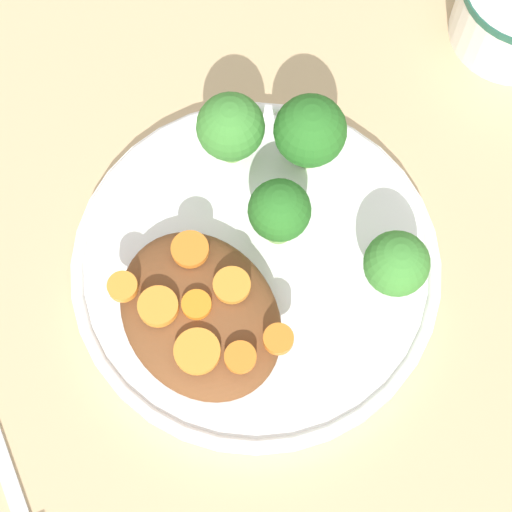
# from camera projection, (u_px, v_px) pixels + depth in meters

# --- Properties ---
(ground_plane) EXTENTS (4.00, 4.00, 0.00)m
(ground_plane) POSITION_uv_depth(u_px,v_px,m) (256.00, 271.00, 0.57)
(ground_plane) COLOR tan
(plate) EXTENTS (0.24, 0.24, 0.02)m
(plate) POSITION_uv_depth(u_px,v_px,m) (256.00, 267.00, 0.56)
(plate) COLOR white
(plate) RESTS_ON ground_plane
(stew_mound) EXTENTS (0.12, 0.09, 0.03)m
(stew_mound) POSITION_uv_depth(u_px,v_px,m) (200.00, 314.00, 0.53)
(stew_mound) COLOR brown
(stew_mound) RESTS_ON plate
(broccoli_floret_0) EXTENTS (0.05, 0.05, 0.06)m
(broccoli_floret_0) POSITION_uv_depth(u_px,v_px,m) (310.00, 132.00, 0.55)
(broccoli_floret_0) COLOR #7FA85B
(broccoli_floret_0) RESTS_ON plate
(broccoli_floret_1) EXTENTS (0.04, 0.04, 0.05)m
(broccoli_floret_1) POSITION_uv_depth(u_px,v_px,m) (279.00, 212.00, 0.53)
(broccoli_floret_1) COLOR #759E51
(broccoli_floret_1) RESTS_ON plate
(broccoli_floret_2) EXTENTS (0.04, 0.04, 0.05)m
(broccoli_floret_2) POSITION_uv_depth(u_px,v_px,m) (396.00, 264.00, 0.52)
(broccoli_floret_2) COLOR #7FA85B
(broccoli_floret_2) RESTS_ON plate
(broccoli_floret_3) EXTENTS (0.04, 0.04, 0.06)m
(broccoli_floret_3) POSITION_uv_depth(u_px,v_px,m) (231.00, 128.00, 0.55)
(broccoli_floret_3) COLOR #759E51
(broccoli_floret_3) RESTS_ON plate
(carrot_slice_0) EXTENTS (0.03, 0.03, 0.00)m
(carrot_slice_0) POSITION_uv_depth(u_px,v_px,m) (197.00, 351.00, 0.50)
(carrot_slice_0) COLOR orange
(carrot_slice_0) RESTS_ON stew_mound
(carrot_slice_1) EXTENTS (0.02, 0.02, 0.00)m
(carrot_slice_1) POSITION_uv_depth(u_px,v_px,m) (232.00, 285.00, 0.52)
(carrot_slice_1) COLOR orange
(carrot_slice_1) RESTS_ON stew_mound
(carrot_slice_2) EXTENTS (0.02, 0.02, 0.01)m
(carrot_slice_2) POSITION_uv_depth(u_px,v_px,m) (157.00, 304.00, 0.51)
(carrot_slice_2) COLOR orange
(carrot_slice_2) RESTS_ON stew_mound
(carrot_slice_3) EXTENTS (0.02, 0.02, 0.01)m
(carrot_slice_3) POSITION_uv_depth(u_px,v_px,m) (190.00, 249.00, 0.52)
(carrot_slice_3) COLOR orange
(carrot_slice_3) RESTS_ON stew_mound
(carrot_slice_4) EXTENTS (0.02, 0.02, 0.00)m
(carrot_slice_4) POSITION_uv_depth(u_px,v_px,m) (196.00, 305.00, 0.51)
(carrot_slice_4) COLOR orange
(carrot_slice_4) RESTS_ON stew_mound
(carrot_slice_5) EXTENTS (0.02, 0.02, 0.01)m
(carrot_slice_5) POSITION_uv_depth(u_px,v_px,m) (278.00, 339.00, 0.50)
(carrot_slice_5) COLOR orange
(carrot_slice_5) RESTS_ON stew_mound
(carrot_slice_6) EXTENTS (0.02, 0.02, 0.01)m
(carrot_slice_6) POSITION_uv_depth(u_px,v_px,m) (123.00, 287.00, 0.51)
(carrot_slice_6) COLOR orange
(carrot_slice_6) RESTS_ON stew_mound
(carrot_slice_7) EXTENTS (0.02, 0.02, 0.01)m
(carrot_slice_7) POSITION_uv_depth(u_px,v_px,m) (240.00, 357.00, 0.50)
(carrot_slice_7) COLOR orange
(carrot_slice_7) RESTS_ON stew_mound
(fork) EXTENTS (0.18, 0.05, 0.01)m
(fork) POSITION_uv_depth(u_px,v_px,m) (14.00, 496.00, 0.51)
(fork) COLOR silver
(fork) RESTS_ON ground_plane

